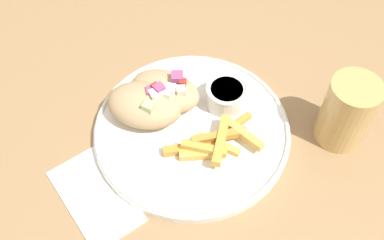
{
  "coord_description": "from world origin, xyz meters",
  "views": [
    {
      "loc": [
        0.29,
        -0.31,
        1.32
      ],
      "look_at": [
        0.02,
        -0.03,
        0.79
      ],
      "focal_mm": 42.0,
      "sensor_mm": 36.0,
      "label": 1
    }
  ],
  "objects_px": {
    "pita_sandwich_far": "(166,91)",
    "pita_sandwich_near": "(145,105)",
    "fries_pile": "(215,142)",
    "plate": "(192,129)",
    "water_glass": "(346,114)",
    "sauce_ramekin": "(226,95)"
  },
  "relations": [
    {
      "from": "plate",
      "to": "sauce_ramekin",
      "type": "height_order",
      "value": "sauce_ramekin"
    },
    {
      "from": "sauce_ramekin",
      "to": "water_glass",
      "type": "xyz_separation_m",
      "value": [
        0.16,
        0.08,
        0.02
      ]
    },
    {
      "from": "sauce_ramekin",
      "to": "water_glass",
      "type": "distance_m",
      "value": 0.18
    },
    {
      "from": "pita_sandwich_far",
      "to": "pita_sandwich_near",
      "type": "bearing_deg",
      "value": -109.61
    },
    {
      "from": "plate",
      "to": "pita_sandwich_near",
      "type": "relative_size",
      "value": 2.15
    },
    {
      "from": "water_glass",
      "to": "fries_pile",
      "type": "bearing_deg",
      "value": -127.29
    },
    {
      "from": "fries_pile",
      "to": "pita_sandwich_near",
      "type": "bearing_deg",
      "value": -165.17
    },
    {
      "from": "pita_sandwich_far",
      "to": "fries_pile",
      "type": "distance_m",
      "value": 0.11
    },
    {
      "from": "plate",
      "to": "water_glass",
      "type": "bearing_deg",
      "value": 42.85
    },
    {
      "from": "pita_sandwich_near",
      "to": "pita_sandwich_far",
      "type": "xyz_separation_m",
      "value": [
        0.0,
        0.04,
        -0.0
      ]
    },
    {
      "from": "plate",
      "to": "pita_sandwich_far",
      "type": "bearing_deg",
      "value": 170.38
    },
    {
      "from": "plate",
      "to": "pita_sandwich_far",
      "type": "relative_size",
      "value": 2.32
    },
    {
      "from": "sauce_ramekin",
      "to": "plate",
      "type": "bearing_deg",
      "value": -94.62
    },
    {
      "from": "pita_sandwich_far",
      "to": "water_glass",
      "type": "xyz_separation_m",
      "value": [
        0.23,
        0.14,
        0.01
      ]
    },
    {
      "from": "sauce_ramekin",
      "to": "pita_sandwich_near",
      "type": "bearing_deg",
      "value": -125.61
    },
    {
      "from": "plate",
      "to": "sauce_ramekin",
      "type": "xyz_separation_m",
      "value": [
        0.01,
        0.07,
        0.03
      ]
    },
    {
      "from": "pita_sandwich_near",
      "to": "water_glass",
      "type": "bearing_deg",
      "value": 10.07
    },
    {
      "from": "fries_pile",
      "to": "water_glass",
      "type": "xyz_separation_m",
      "value": [
        0.11,
        0.15,
        0.02
      ]
    },
    {
      "from": "pita_sandwich_near",
      "to": "water_glass",
      "type": "relative_size",
      "value": 1.23
    },
    {
      "from": "pita_sandwich_far",
      "to": "fries_pile",
      "type": "xyz_separation_m",
      "value": [
        0.11,
        -0.01,
        -0.01
      ]
    },
    {
      "from": "pita_sandwich_near",
      "to": "water_glass",
      "type": "height_order",
      "value": "water_glass"
    },
    {
      "from": "pita_sandwich_near",
      "to": "fries_pile",
      "type": "distance_m",
      "value": 0.12
    }
  ]
}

